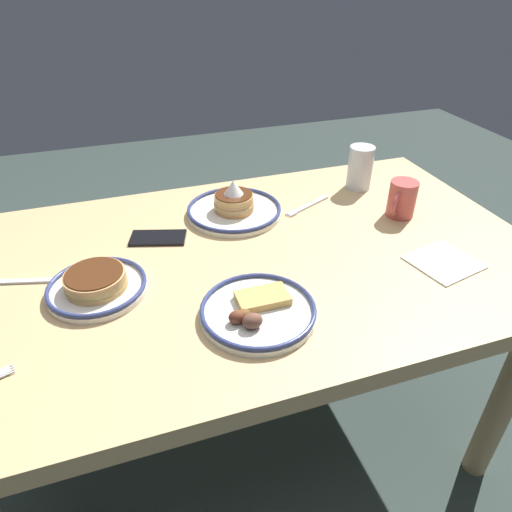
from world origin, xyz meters
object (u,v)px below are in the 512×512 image
at_px(plate_far_companion, 258,310).
at_px(drinking_glass, 360,170).
at_px(paper_napkin, 444,262).
at_px(fork_near, 308,206).
at_px(plate_center_pancakes, 234,207).
at_px(butter_knife, 14,282).
at_px(coffee_mug, 402,199).
at_px(cell_phone, 158,238).
at_px(plate_near_main, 97,285).

xyz_separation_m(plate_far_companion, drinking_glass, (-0.50, -0.49, 0.05)).
bearing_deg(paper_napkin, fork_near, -62.27).
xyz_separation_m(plate_center_pancakes, paper_napkin, (-0.42, 0.40, -0.02)).
bearing_deg(butter_knife, drinking_glass, -168.66).
relative_size(plate_far_companion, paper_napkin, 1.63).
bearing_deg(coffee_mug, cell_phone, -7.54).
bearing_deg(butter_knife, cell_phone, -165.94).
height_order(plate_far_companion, fork_near, plate_far_companion).
distance_m(plate_center_pancakes, fork_near, 0.22).
xyz_separation_m(drinking_glass, paper_napkin, (0.01, 0.45, -0.06)).
bearing_deg(paper_napkin, plate_center_pancakes, -43.82).
bearing_deg(fork_near, plate_near_main, 20.28).
xyz_separation_m(plate_center_pancakes, plate_far_companion, (0.08, 0.44, -0.01)).
relative_size(plate_near_main, plate_center_pancakes, 0.81).
relative_size(plate_near_main, fork_near, 1.31).
distance_m(drinking_glass, butter_knife, 1.02).
bearing_deg(drinking_glass, fork_near, 19.20).
bearing_deg(plate_center_pancakes, butter_knife, 14.97).
distance_m(drinking_glass, paper_napkin, 0.45).
height_order(plate_center_pancakes, paper_napkin, plate_center_pancakes).
xyz_separation_m(plate_center_pancakes, drinking_glass, (-0.43, -0.05, 0.04)).
bearing_deg(paper_napkin, butter_knife, -14.00).
relative_size(coffee_mug, fork_near, 0.62).
bearing_deg(butter_knife, coffee_mug, 179.81).
xyz_separation_m(plate_near_main, fork_near, (-0.61, -0.23, -0.02)).
height_order(fork_near, butter_knife, same).
height_order(plate_near_main, plate_center_pancakes, plate_center_pancakes).
height_order(drinking_glass, cell_phone, drinking_glass).
distance_m(plate_center_pancakes, paper_napkin, 0.58).
bearing_deg(drinking_glass, plate_far_companion, 43.99).
bearing_deg(cell_phone, drinking_glass, -153.29).
height_order(plate_center_pancakes, butter_knife, plate_center_pancakes).
bearing_deg(fork_near, butter_knife, 9.19).
distance_m(cell_phone, paper_napkin, 0.73).
bearing_deg(coffee_mug, paper_napkin, 82.96).
xyz_separation_m(plate_far_companion, butter_knife, (0.50, -0.29, -0.01)).
relative_size(cell_phone, butter_knife, 0.62).
distance_m(plate_far_companion, drinking_glass, 0.70).
bearing_deg(plate_near_main, coffee_mug, -173.62).
bearing_deg(plate_near_main, plate_center_pancakes, -147.34).
bearing_deg(plate_near_main, paper_napkin, 169.48).
bearing_deg(plate_center_pancakes, fork_near, 173.53).
distance_m(plate_center_pancakes, cell_phone, 0.24).
relative_size(coffee_mug, cell_phone, 0.72).
xyz_separation_m(plate_far_companion, coffee_mug, (-0.52, -0.28, 0.04)).
bearing_deg(fork_near, paper_napkin, 117.73).
bearing_deg(plate_near_main, butter_knife, -27.94).
height_order(plate_far_companion, coffee_mug, coffee_mug).
relative_size(plate_center_pancakes, cell_phone, 1.89).
bearing_deg(cell_phone, coffee_mug, -170.72).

